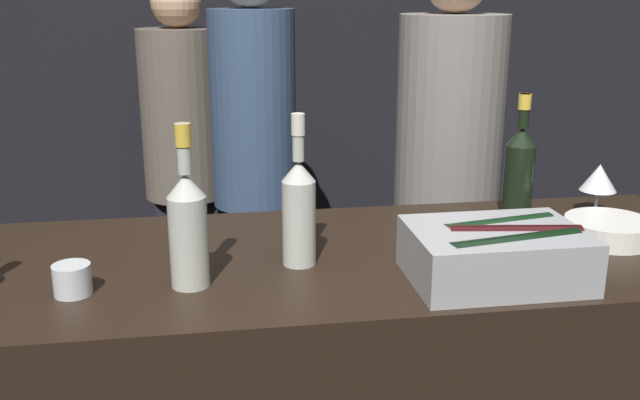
% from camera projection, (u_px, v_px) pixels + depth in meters
% --- Properties ---
extents(wall_back_chalkboard, '(6.40, 0.06, 2.80)m').
position_uv_depth(wall_back_chalkboard, '(256.00, 42.00, 3.49)').
color(wall_back_chalkboard, black).
rests_on(wall_back_chalkboard, ground_plane).
extents(ice_bin_with_bottles, '(0.36, 0.25, 0.12)m').
position_uv_depth(ice_bin_with_bottles, '(499.00, 251.00, 1.47)').
color(ice_bin_with_bottles, '#9EA0A5').
rests_on(ice_bin_with_bottles, bar_counter).
extents(bowl_white, '(0.21, 0.21, 0.05)m').
position_uv_depth(bowl_white, '(609.00, 229.00, 1.71)').
color(bowl_white, silver).
rests_on(bowl_white, bar_counter).
extents(wine_glass, '(0.10, 0.10, 0.14)m').
position_uv_depth(wine_glass, '(599.00, 179.00, 1.90)').
color(wine_glass, silver).
rests_on(wine_glass, bar_counter).
extents(candle_votive, '(0.07, 0.07, 0.06)m').
position_uv_depth(candle_votive, '(72.00, 279.00, 1.41)').
color(candle_votive, silver).
rests_on(candle_votive, bar_counter).
extents(rose_wine_bottle, '(0.08, 0.08, 0.34)m').
position_uv_depth(rose_wine_bottle, '(188.00, 224.00, 1.42)').
color(rose_wine_bottle, '#B2B7AD').
rests_on(rose_wine_bottle, bar_counter).
extents(white_wine_bottle, '(0.07, 0.07, 0.33)m').
position_uv_depth(white_wine_bottle, '(299.00, 207.00, 1.54)').
color(white_wine_bottle, '#B2B7AD').
rests_on(white_wine_bottle, bar_counter).
extents(champagne_bottle, '(0.08, 0.08, 0.33)m').
position_uv_depth(champagne_bottle, '(519.00, 170.00, 1.85)').
color(champagne_bottle, black).
rests_on(champagne_bottle, bar_counter).
extents(person_in_hoodie, '(0.33, 0.33, 1.79)m').
position_uv_depth(person_in_hoodie, '(255.00, 158.00, 2.80)').
color(person_in_hoodie, black).
rests_on(person_in_hoodie, ground_plane).
extents(person_blond_tee, '(0.35, 0.35, 1.70)m').
position_uv_depth(person_blond_tee, '(185.00, 156.00, 3.09)').
color(person_blond_tee, black).
rests_on(person_blond_tee, ground_plane).
extents(person_grey_polo, '(0.37, 0.37, 1.78)m').
position_uv_depth(person_grey_polo, '(447.00, 181.00, 2.54)').
color(person_grey_polo, black).
rests_on(person_grey_polo, ground_plane).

